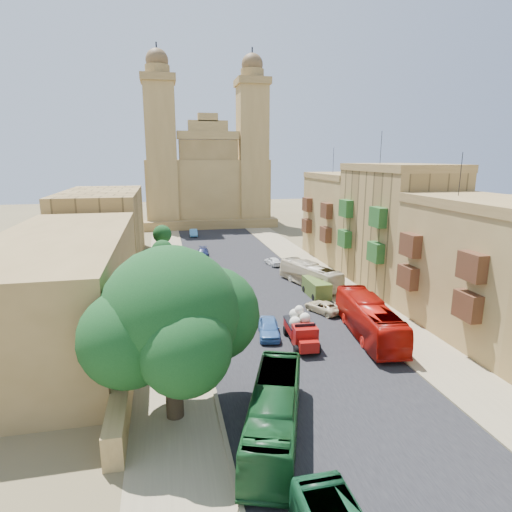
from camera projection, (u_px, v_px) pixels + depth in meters
name	position (u px, v px, depth m)	size (l,w,h in m)	color
ground	(360.00, 437.00, 22.67)	(260.00, 260.00, 0.00)	brown
road_surface	(249.00, 281.00, 51.23)	(14.00, 140.00, 0.01)	black
sidewalk_east	(324.00, 277.00, 53.19)	(5.00, 140.00, 0.01)	#877859
sidewalk_west	(168.00, 286.00, 49.28)	(5.00, 140.00, 0.01)	#877859
kerb_east	(305.00, 277.00, 52.67)	(0.25, 140.00, 0.12)	#877859
kerb_west	(190.00, 284.00, 49.78)	(0.25, 140.00, 0.12)	#877859
townhouse_b	(484.00, 267.00, 35.16)	(9.00, 14.00, 14.90)	olive
townhouse_c	(396.00, 226.00, 48.21)	(9.00, 14.00, 17.40)	#9A7B46
townhouse_d	(345.00, 216.00, 61.71)	(9.00, 14.00, 15.90)	olive
west_wall	(136.00, 310.00, 38.93)	(1.00, 40.00, 1.80)	olive
west_building_low	(63.00, 285.00, 35.15)	(10.00, 28.00, 8.40)	olive
west_building_mid	(103.00, 227.00, 59.73)	(10.00, 22.00, 10.00)	#9A7B46
church	(206.00, 180.00, 95.40)	(28.00, 22.50, 36.30)	olive
ficus_tree	(173.00, 319.00, 23.22)	(9.94, 9.15, 9.94)	#34281A
street_tree_a	(163.00, 317.00, 31.34)	(2.99, 2.99, 4.60)	#34281A
street_tree_b	(163.00, 274.00, 42.78)	(2.96, 2.96, 4.55)	#34281A
street_tree_c	(162.00, 251.00, 54.24)	(2.81, 2.81, 4.32)	#34281A
street_tree_d	(162.00, 234.00, 65.66)	(2.86, 2.86, 4.40)	#34281A
red_truck	(301.00, 329.00, 33.73)	(2.29, 5.14, 2.93)	maroon
olive_pickup	(316.00, 288.00, 45.67)	(2.00, 4.28, 1.76)	#455C22
bus_green_north	(274.00, 413.00, 22.39)	(2.39, 10.21, 2.84)	#154921
bus_red_east	(369.00, 319.00, 35.14)	(2.59, 11.05, 3.08)	#AB0F08
bus_cream_east	(310.00, 275.00, 49.04)	(2.23, 9.51, 2.65)	beige
car_blue_a	(269.00, 328.00, 35.29)	(1.69, 4.21, 1.43)	#3B6CAD
car_white_a	(220.00, 294.00, 44.53)	(1.34, 3.85, 1.27)	white
car_cream	(323.00, 307.00, 40.82)	(1.83, 3.96, 1.10)	beige
car_dkblue	(203.00, 252.00, 64.36)	(1.61, 3.96, 1.15)	#1A224C
car_white_b	(273.00, 261.00, 58.70)	(1.37, 3.39, 1.16)	white
car_blue_b	(194.00, 233.00, 80.35)	(1.40, 4.01, 1.32)	#539FD1
pedestrian_a	(389.00, 334.00, 34.01)	(0.54, 0.35, 1.47)	#242229
pedestrian_c	(347.00, 300.00, 41.75)	(0.99, 0.41, 1.69)	#323134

